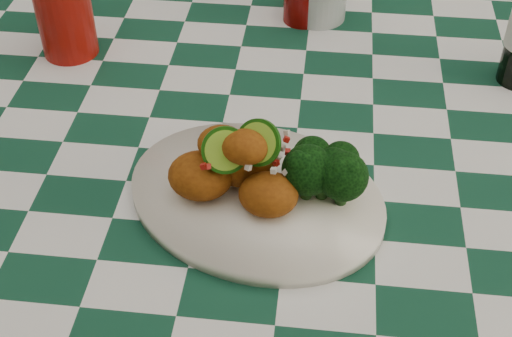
# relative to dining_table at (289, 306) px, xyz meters

# --- Properties ---
(dining_table) EXTENTS (1.66, 1.06, 0.79)m
(dining_table) POSITION_rel_dining_table_xyz_m (0.00, 0.00, 0.00)
(dining_table) COLOR #113F2B
(dining_table) RESTS_ON ground
(plate) EXTENTS (0.38, 0.35, 0.02)m
(plate) POSITION_rel_dining_table_xyz_m (-0.04, -0.15, 0.40)
(plate) COLOR white
(plate) RESTS_ON dining_table
(fried_chicken_pile) EXTENTS (0.14, 0.11, 0.09)m
(fried_chicken_pile) POSITION_rel_dining_table_xyz_m (-0.05, -0.15, 0.46)
(fried_chicken_pile) COLOR #8C450D
(fried_chicken_pile) RESTS_ON plate
(broccoli_side) EXTENTS (0.09, 0.09, 0.07)m
(broccoli_side) POSITION_rel_dining_table_xyz_m (0.04, -0.14, 0.45)
(broccoli_side) COLOR black
(broccoli_side) RESTS_ON plate
(red_tumbler) EXTENTS (0.11, 0.11, 0.15)m
(red_tumbler) POSITION_rel_dining_table_xyz_m (-0.36, 0.15, 0.47)
(red_tumbler) COLOR maroon
(red_tumbler) RESTS_ON dining_table
(wooden_chair_left) EXTENTS (0.52, 0.53, 0.98)m
(wooden_chair_left) POSITION_rel_dining_table_xyz_m (-0.30, 0.76, 0.10)
(wooden_chair_left) COLOR #472814
(wooden_chair_left) RESTS_ON ground
(wooden_chair_right) EXTENTS (0.58, 0.59, 0.96)m
(wooden_chair_right) POSITION_rel_dining_table_xyz_m (0.44, 0.77, 0.09)
(wooden_chair_right) COLOR #472814
(wooden_chair_right) RESTS_ON ground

